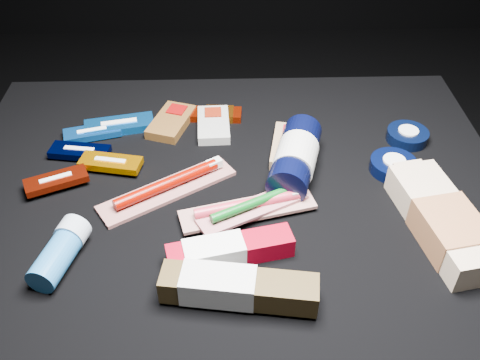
{
  "coord_description": "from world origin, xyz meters",
  "views": [
    {
      "loc": [
        -0.01,
        -0.69,
        1.02
      ],
      "look_at": [
        0.01,
        0.01,
        0.42
      ],
      "focal_mm": 40.0,
      "sensor_mm": 36.0,
      "label": 1
    }
  ],
  "objects_px": {
    "bodywash_bottle": "(443,222)",
    "deodorant_stick": "(60,252)",
    "lotion_bottle": "(295,157)",
    "toothpaste_carton_red": "(225,251)"
  },
  "relations": [
    {
      "from": "bodywash_bottle",
      "to": "deodorant_stick",
      "type": "xyz_separation_m",
      "value": [
        -0.58,
        -0.04,
        -0.0
      ]
    },
    {
      "from": "bodywash_bottle",
      "to": "lotion_bottle",
      "type": "bearing_deg",
      "value": 133.62
    },
    {
      "from": "lotion_bottle",
      "to": "toothpaste_carton_red",
      "type": "bearing_deg",
      "value": -106.01
    },
    {
      "from": "bodywash_bottle",
      "to": "toothpaste_carton_red",
      "type": "relative_size",
      "value": 1.32
    },
    {
      "from": "lotion_bottle",
      "to": "deodorant_stick",
      "type": "distance_m",
      "value": 0.42
    },
    {
      "from": "lotion_bottle",
      "to": "bodywash_bottle",
      "type": "height_order",
      "value": "lotion_bottle"
    },
    {
      "from": "bodywash_bottle",
      "to": "toothpaste_carton_red",
      "type": "height_order",
      "value": "bodywash_bottle"
    },
    {
      "from": "lotion_bottle",
      "to": "deodorant_stick",
      "type": "bearing_deg",
      "value": -135.45
    },
    {
      "from": "lotion_bottle",
      "to": "toothpaste_carton_red",
      "type": "height_order",
      "value": "lotion_bottle"
    },
    {
      "from": "lotion_bottle",
      "to": "deodorant_stick",
      "type": "relative_size",
      "value": 1.84
    }
  ]
}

